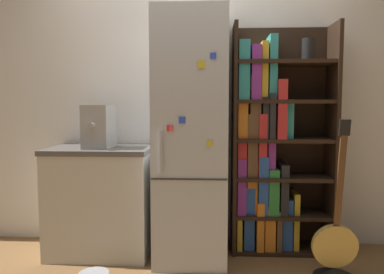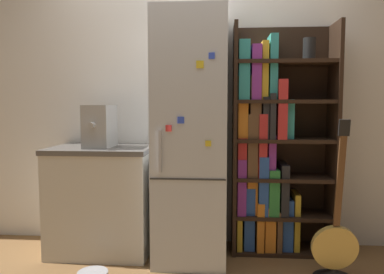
{
  "view_description": "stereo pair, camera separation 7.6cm",
  "coord_description": "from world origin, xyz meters",
  "px_view_note": "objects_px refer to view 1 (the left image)",
  "views": [
    {
      "loc": [
        0.17,
        -2.85,
        1.23
      ],
      "look_at": [
        0.0,
        0.15,
        0.97
      ],
      "focal_mm": 35.0,
      "sensor_mm": 36.0,
      "label": 1
    },
    {
      "loc": [
        0.24,
        -2.84,
        1.23
      ],
      "look_at": [
        0.0,
        0.15,
        0.97
      ],
      "focal_mm": 35.0,
      "sensor_mm": 36.0,
      "label": 2
    }
  ],
  "objects_px": {
    "espresso_machine": "(99,126)",
    "guitar": "(335,254)",
    "refrigerator": "(192,137)",
    "bookshelf": "(269,149)"
  },
  "relations": [
    {
      "from": "refrigerator",
      "to": "espresso_machine",
      "type": "bearing_deg",
      "value": 178.44
    },
    {
      "from": "bookshelf",
      "to": "guitar",
      "type": "xyz_separation_m",
      "value": [
        0.4,
        -0.5,
        -0.69
      ]
    },
    {
      "from": "espresso_machine",
      "to": "guitar",
      "type": "xyz_separation_m",
      "value": [
        1.8,
        -0.34,
        -0.89
      ]
    },
    {
      "from": "bookshelf",
      "to": "refrigerator",
      "type": "bearing_deg",
      "value": -164.19
    },
    {
      "from": "espresso_machine",
      "to": "guitar",
      "type": "distance_m",
      "value": 2.03
    },
    {
      "from": "bookshelf",
      "to": "guitar",
      "type": "height_order",
      "value": "bookshelf"
    },
    {
      "from": "refrigerator",
      "to": "bookshelf",
      "type": "relative_size",
      "value": 1.03
    },
    {
      "from": "bookshelf",
      "to": "espresso_machine",
      "type": "distance_m",
      "value": 1.41
    },
    {
      "from": "bookshelf",
      "to": "guitar",
      "type": "bearing_deg",
      "value": -51.12
    },
    {
      "from": "espresso_machine",
      "to": "guitar",
      "type": "bearing_deg",
      "value": -10.75
    }
  ]
}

